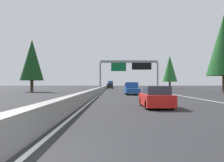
# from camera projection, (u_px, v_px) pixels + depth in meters

# --- Properties ---
(ground_plane) EXTENTS (320.00, 320.00, 0.00)m
(ground_plane) POSITION_uv_depth(u_px,v_px,m) (104.00, 90.00, 64.90)
(ground_plane) COLOR #262628
(median_barrier) EXTENTS (180.00, 0.56, 0.90)m
(median_barrier) POSITION_uv_depth(u_px,v_px,m) (105.00, 87.00, 84.90)
(median_barrier) COLOR gray
(median_barrier) RESTS_ON ground
(shoulder_stripe_right) EXTENTS (160.00, 0.16, 0.01)m
(shoulder_stripe_right) POSITION_uv_depth(u_px,v_px,m) (141.00, 89.00, 74.91)
(shoulder_stripe_right) COLOR silver
(shoulder_stripe_right) RESTS_ON ground
(shoulder_stripe_median) EXTENTS (160.00, 0.16, 0.01)m
(shoulder_stripe_median) POSITION_uv_depth(u_px,v_px,m) (106.00, 89.00, 74.90)
(shoulder_stripe_median) COLOR silver
(shoulder_stripe_median) RESTS_ON ground
(sign_gantry_overhead) EXTENTS (0.50, 12.68, 6.65)m
(sign_gantry_overhead) POSITION_uv_depth(u_px,v_px,m) (130.00, 67.00, 51.12)
(sign_gantry_overhead) COLOR gray
(sign_gantry_overhead) RESTS_ON ground
(sedan_mid_center) EXTENTS (4.40, 1.80, 1.47)m
(sedan_mid_center) POSITION_uv_depth(u_px,v_px,m) (156.00, 97.00, 16.30)
(sedan_mid_center) COLOR red
(sedan_mid_center) RESTS_ON ground
(pickup_distant_a) EXTENTS (5.60, 2.00, 1.86)m
(pickup_distant_a) POSITION_uv_depth(u_px,v_px,m) (132.00, 88.00, 36.12)
(pickup_distant_a) COLOR #1E4793
(pickup_distant_a) RESTS_ON ground
(minivan_near_right) EXTENTS (5.00, 1.95, 1.69)m
(minivan_near_right) POSITION_uv_depth(u_px,v_px,m) (110.00, 86.00, 77.36)
(minivan_near_right) COLOR black
(minivan_near_right) RESTS_ON ground
(bus_far_right) EXTENTS (11.50, 2.55, 3.10)m
(bus_far_right) POSITION_uv_depth(u_px,v_px,m) (111.00, 84.00, 127.42)
(bus_far_right) COLOR #1E4793
(bus_far_right) RESTS_ON ground
(conifer_right_near) EXTENTS (6.31, 6.31, 14.33)m
(conifer_right_near) POSITION_uv_depth(u_px,v_px,m) (224.00, 45.00, 43.54)
(conifer_right_near) COLOR #4C3823
(conifer_right_near) RESTS_ON ground
(conifer_right_mid) EXTENTS (4.71, 4.71, 10.70)m
(conifer_right_mid) POSITION_uv_depth(u_px,v_px,m) (170.00, 69.00, 76.49)
(conifer_right_mid) COLOR #4C3823
(conifer_right_mid) RESTS_ON ground
(conifer_left_near) EXTENTS (4.63, 4.63, 10.53)m
(conifer_left_near) POSITION_uv_depth(u_px,v_px,m) (32.00, 60.00, 47.69)
(conifer_left_near) COLOR #4C3823
(conifer_left_near) RESTS_ON ground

